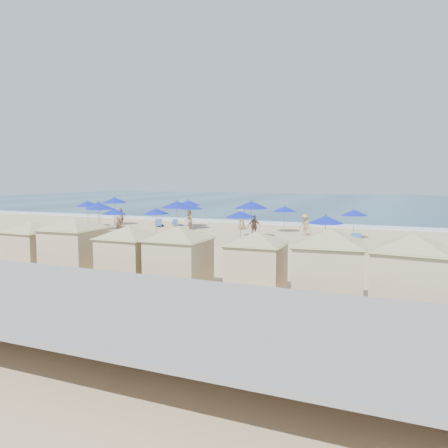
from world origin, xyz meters
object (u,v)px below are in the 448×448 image
Objects in this scene: umbrella_2 at (114,200)px; umbrella_13 at (191,206)px; umbrella_0 at (87,204)px; cabana_6 at (412,265)px; umbrella_8 at (241,214)px; cabana_5 at (329,259)px; beachgoer_5 at (121,218)px; beachgoer_4 at (242,219)px; umbrella_12 at (99,206)px; trash_bin at (145,246)px; umbrella_1 at (98,205)px; umbrella_3 at (114,211)px; umbrella_10 at (354,213)px; cabana_1 at (74,240)px; cabana_2 at (129,248)px; beachgoer_3 at (305,225)px; cabana_4 at (256,255)px; beachgoer_2 at (254,227)px; umbrella_6 at (156,211)px; umbrella_9 at (285,209)px; umbrella_5 at (177,204)px; cabana_0 at (33,240)px; umbrella_4 at (188,203)px; umbrella_11 at (326,220)px; beachgoer_0 at (119,221)px; beachgoer_1 at (189,220)px; umbrella_7 at (251,205)px; cabana_3 at (179,251)px.

umbrella_2 reaches higher than umbrella_13.
umbrella_2 is (1.21, 2.17, 0.23)m from umbrella_0.
cabana_6 reaches higher than umbrella_8.
cabana_5 is 26.68m from beachgoer_5.
umbrella_12 is at bearing 111.63° from beachgoer_4.
umbrella_1 is at bearing 133.79° from trash_bin.
umbrella_10 is (16.15, 5.50, 0.01)m from umbrella_3.
cabana_1 is 2.94m from cabana_2.
umbrella_0 is 18.73m from beachgoer_3.
cabana_4 is 15.43m from beachgoer_2.
beachgoer_2 is (-5.09, 14.55, -0.67)m from cabana_4.
umbrella_6 is 9.99m from umbrella_9.
umbrella_5 is at bearing -77.35° from umbrella_13.
cabana_0 is 19.34m from umbrella_4.
cabana_4 is 20.05m from umbrella_12.
trash_bin is 13.44m from cabana_5.
cabana_2 is (2.93, -0.23, -0.14)m from cabana_1.
umbrella_5 is 1.66m from umbrella_6.
umbrella_0 is at bearing 134.87° from trash_bin.
cabana_0 is at bearing -138.86° from umbrella_11.
cabana_0 is at bearing -115.45° from umbrella_8.
cabana_2 is 1.97× the size of umbrella_10.
beachgoer_5 is at bearing 159.02° from umbrella_8.
umbrella_6 is 0.98× the size of umbrella_13.
beachgoer_3 reaches higher than trash_bin.
umbrella_2 reaches higher than beachgoer_3.
beachgoer_1 is at bearing -127.72° from beachgoer_0.
umbrella_10 is at bearing 47.85° from beachgoer_1.
cabana_2 is at bearing -57.38° from beachgoer_5.
umbrella_1 is 0.96× the size of umbrella_12.
umbrella_11 is (5.98, -4.67, -0.42)m from umbrella_7.
cabana_1 is 19.23m from umbrella_9.
beachgoer_4 is at bearing 89.11° from cabana_1.
umbrella_7 is at bearing -171.17° from beachgoer_4.
umbrella_2 reaches higher than umbrella_4.
beachgoer_3 is (6.79, 10.83, 0.44)m from trash_bin.
beachgoer_2 is (-7.76, 15.18, -0.85)m from cabana_5.
umbrella_9 is 1.22× the size of beachgoer_0.
umbrella_7 is 4.52m from beachgoer_3.
cabana_1 is at bearing 178.31° from cabana_6.
cabana_5 is 1.93× the size of umbrella_1.
umbrella_12 is at bearing -164.13° from umbrella_10.
cabana_2 is at bearing -4.51° from cabana_1.
cabana_5 reaches higher than beachgoer_0.
cabana_3 reaches higher than umbrella_4.
cabana_0 is 1.81× the size of umbrella_11.
cabana_1 is 17.46m from beachgoer_1.
cabana_1 reaches higher than umbrella_9.
beachgoer_4 is at bearing 97.65° from cabana_2.
cabana_1 is 1.11× the size of cabana_4.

